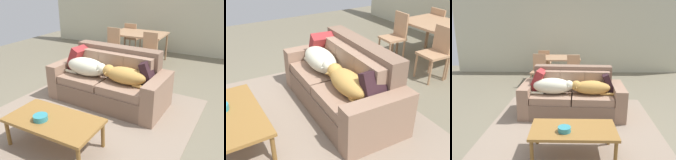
# 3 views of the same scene
# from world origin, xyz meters

# --- Properties ---
(ground_plane) EXTENTS (10.00, 10.00, 0.00)m
(ground_plane) POSITION_xyz_m (0.00, 0.00, 0.00)
(ground_plane) COLOR #726A55
(area_rug) EXTENTS (3.17, 3.41, 0.01)m
(area_rug) POSITION_xyz_m (0.05, -0.46, 0.01)
(area_rug) COLOR gray
(area_rug) RESTS_ON ground
(couch) EXTENTS (2.07, 1.02, 0.94)m
(couch) POSITION_xyz_m (0.05, 0.33, 0.36)
(couch) COLOR brown
(couch) RESTS_ON ground
(dog_on_left_cushion) EXTENTS (0.92, 0.40, 0.31)m
(dog_on_left_cushion) POSITION_xyz_m (-0.32, 0.17, 0.63)
(dog_on_left_cushion) COLOR beige
(dog_on_left_cushion) RESTS_ON couch
(dog_on_right_cushion) EXTENTS (0.88, 0.36, 0.27)m
(dog_on_right_cushion) POSITION_xyz_m (0.39, 0.15, 0.61)
(dog_on_right_cushion) COLOR #C29045
(dog_on_right_cushion) RESTS_ON couch
(throw_pillow_by_left_arm) EXTENTS (0.39, 0.50, 0.48)m
(throw_pillow_by_left_arm) POSITION_xyz_m (-0.64, 0.42, 0.68)
(throw_pillow_by_left_arm) COLOR maroon
(throw_pillow_by_left_arm) RESTS_ON couch
(throw_pillow_by_right_arm) EXTENTS (0.27, 0.41, 0.42)m
(throw_pillow_by_right_arm) POSITION_xyz_m (0.75, 0.34, 0.65)
(throw_pillow_by_right_arm) COLOR #301A20
(throw_pillow_by_right_arm) RESTS_ON couch
(coffee_table) EXTENTS (1.21, 0.63, 0.41)m
(coffee_table) POSITION_xyz_m (0.05, -1.16, 0.37)
(coffee_table) COLOR olive
(coffee_table) RESTS_ON ground
(dining_table) EXTENTS (1.34, 0.95, 0.76)m
(dining_table) POSITION_xyz_m (-0.35, 2.70, 0.70)
(dining_table) COLOR tan
(dining_table) RESTS_ON ground
(dining_chair_near_left) EXTENTS (0.43, 0.43, 0.94)m
(dining_chair_near_left) POSITION_xyz_m (-0.85, 2.08, 0.52)
(dining_chair_near_left) COLOR tan
(dining_chair_near_left) RESTS_ON ground
(dining_chair_near_right) EXTENTS (0.42, 0.42, 0.90)m
(dining_chair_near_right) POSITION_xyz_m (0.10, 2.12, 0.51)
(dining_chair_near_right) COLOR tan
(dining_chair_near_right) RESTS_ON ground
(dining_chair_far_left) EXTENTS (0.41, 0.41, 0.89)m
(dining_chair_far_left) POSITION_xyz_m (-0.82, 3.29, 0.51)
(dining_chair_far_left) COLOR tan
(dining_chair_far_left) RESTS_ON ground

